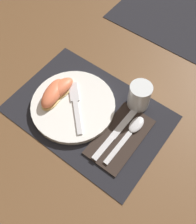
{
  "coord_description": "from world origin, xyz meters",
  "views": [
    {
      "loc": [
        0.26,
        -0.3,
        0.67
      ],
      "look_at": [
        0.03,
        0.01,
        0.02
      ],
      "focal_mm": 42.0,
      "sensor_mm": 36.0,
      "label": 1
    }
  ],
  "objects": [
    {
      "name": "placemat",
      "position": [
        0.0,
        0.0,
        0.0
      ],
      "size": [
        0.46,
        0.32,
        0.0
      ],
      "color": "black",
      "rests_on": "ground_plane"
    },
    {
      "name": "plate",
      "position": [
        -0.05,
        -0.01,
        0.01
      ],
      "size": [
        0.25,
        0.25,
        0.02
      ],
      "color": "white",
      "rests_on": "placemat"
    },
    {
      "name": "ground_plane",
      "position": [
        0.0,
        0.0,
        0.0
      ],
      "size": [
        3.0,
        3.0,
        0.0
      ],
      "primitive_type": "plane",
      "color": "brown"
    },
    {
      "name": "spoon",
      "position": [
        0.14,
        0.02,
        0.01
      ],
      "size": [
        0.03,
        0.18,
        0.01
      ],
      "color": "silver",
      "rests_on": "napkin"
    },
    {
      "name": "knife",
      "position": [
        0.1,
        -0.01,
        0.01
      ],
      "size": [
        0.02,
        0.2,
        0.01
      ],
      "color": "silver",
      "rests_on": "napkin"
    },
    {
      "name": "fork",
      "position": [
        -0.04,
        -0.01,
        0.02
      ],
      "size": [
        0.14,
        0.14,
        0.0
      ],
      "color": "silver",
      "rests_on": "plate"
    },
    {
      "name": "juice_glass",
      "position": [
        0.1,
        0.11,
        0.04
      ],
      "size": [
        0.07,
        0.07,
        0.09
      ],
      "color": "silver",
      "rests_on": "placemat"
    },
    {
      "name": "napkin",
      "position": [
        0.12,
        -0.01,
        0.01
      ],
      "size": [
        0.11,
        0.21,
        0.0
      ],
      "color": "#2D231E",
      "rests_on": "placemat"
    },
    {
      "name": "placemat_far",
      "position": [
        0.01,
        0.52,
        0.0
      ],
      "size": [
        0.46,
        0.32,
        0.0
      ],
      "color": "black",
      "rests_on": "ground_plane"
    },
    {
      "name": "citrus_wedge_1",
      "position": [
        -0.11,
        -0.03,
        0.03
      ],
      "size": [
        0.08,
        0.12,
        0.03
      ],
      "color": "#F4DB84",
      "rests_on": "plate"
    },
    {
      "name": "citrus_wedge_0",
      "position": [
        -0.11,
        -0.01,
        0.03
      ],
      "size": [
        0.07,
        0.12,
        0.03
      ],
      "color": "#F4DB84",
      "rests_on": "plate"
    }
  ]
}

